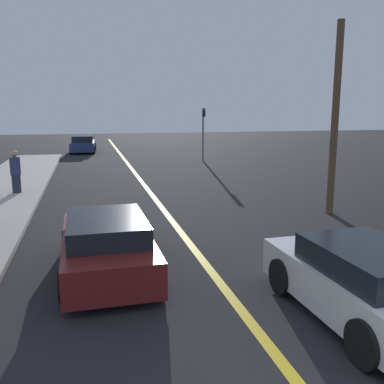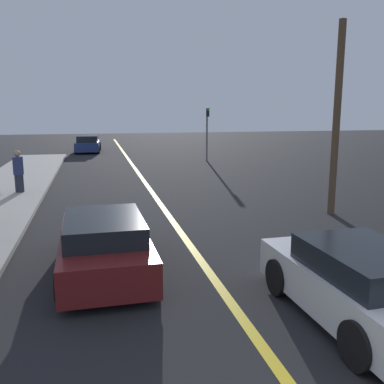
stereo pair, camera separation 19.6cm
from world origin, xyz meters
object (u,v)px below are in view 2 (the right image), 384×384
at_px(car_ahead_center, 104,244).
at_px(utility_pole, 336,120).
at_px(pedestrian_by_sign, 18,171).
at_px(traffic_light, 207,128).
at_px(car_far_distant, 88,144).
at_px(car_near_right_lane, 359,284).

xyz_separation_m(car_ahead_center, utility_pole, (7.63, 3.64, 2.51)).
distance_m(pedestrian_by_sign, utility_pole, 12.37).
distance_m(pedestrian_by_sign, traffic_light, 14.32).
distance_m(car_far_distant, traffic_light, 11.38).
xyz_separation_m(car_near_right_lane, utility_pole, (3.57, 6.84, 2.48)).
xyz_separation_m(car_near_right_lane, car_far_distant, (-4.64, 30.15, 0.01)).
bearing_deg(car_ahead_center, utility_pole, 24.38).
bearing_deg(car_near_right_lane, utility_pole, 60.83).
height_order(car_ahead_center, traffic_light, traffic_light).
xyz_separation_m(car_ahead_center, car_far_distant, (-0.59, 26.95, 0.04)).
xyz_separation_m(car_far_distant, utility_pole, (8.22, -23.31, 2.48)).
relative_size(car_far_distant, utility_pole, 0.71).
bearing_deg(car_ahead_center, car_near_right_lane, -39.39).
relative_size(car_far_distant, pedestrian_by_sign, 2.59).
bearing_deg(traffic_light, car_far_distant, 134.72).
height_order(traffic_light, utility_pole, utility_pole).
xyz_separation_m(car_ahead_center, pedestrian_by_sign, (-3.17, 9.28, 0.37)).
height_order(car_ahead_center, car_far_distant, car_far_distant).
relative_size(car_near_right_lane, car_far_distant, 0.91).
bearing_deg(car_ahead_center, traffic_light, 67.69).
relative_size(car_near_right_lane, utility_pole, 0.64).
distance_m(car_ahead_center, utility_pole, 8.82).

